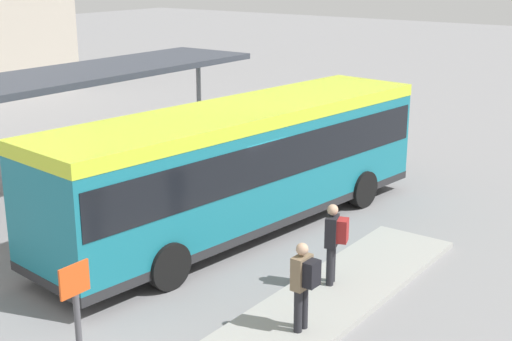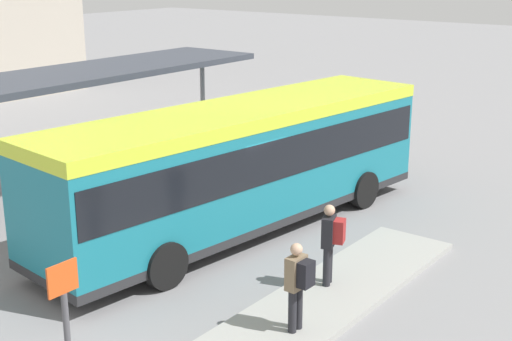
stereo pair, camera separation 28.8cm
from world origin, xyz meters
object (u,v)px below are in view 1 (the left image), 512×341
Objects in this scene: bicycle_white at (349,146)px; potted_planter_near_shelter at (63,200)px; city_bus at (243,159)px; bicycle_green at (329,141)px; pedestrian_companion at (334,239)px; bicycle_red at (308,137)px; bicycle_orange at (285,135)px; pedestrian_waiting at (304,281)px.

potted_planter_near_shelter is (-9.59, 2.66, 0.22)m from bicycle_white.
bicycle_green is at bearing 21.66° from city_bus.
pedestrian_companion is at bearing -67.25° from bicycle_white.
pedestrian_companion reaches higher than bicycle_red.
pedestrian_companion is at bearing -55.92° from bicycle_orange.
potted_planter_near_shelter is at bearing -7.42° from pedestrian_waiting.
pedestrian_waiting is 13.01m from bicycle_red.
pedestrian_companion is at bearing -73.31° from pedestrian_waiting.
city_bus is at bearing -40.17° from pedestrian_waiting.
city_bus reaches higher than bicycle_orange.
pedestrian_waiting is 0.98× the size of bicycle_orange.
bicycle_white is at bearing 163.20° from bicycle_green.
bicycle_orange is at bearing -53.44° from pedestrian_waiting.
potted_planter_near_shelter is (-0.75, 7.25, -0.47)m from pedestrian_companion.
bicycle_red is 0.88m from bicycle_orange.
city_bus is 8.21m from bicycle_red.
city_bus is at bearing -44.06° from pedestrian_companion.
bicycle_orange is (7.43, 3.80, -1.41)m from city_bus.
pedestrian_waiting is 13.40m from bicycle_orange.
bicycle_orange is (-0.11, 0.88, -0.03)m from bicycle_red.
bicycle_orange is (8.99, 7.22, -0.71)m from pedestrian_companion.
city_bus is 6.28× the size of bicycle_green.
pedestrian_companion is 0.93× the size of bicycle_red.
bicycle_white is (7.29, 1.17, -1.39)m from city_bus.
potted_planter_near_shelter reaches higher than bicycle_green.
bicycle_green is (0.24, 0.88, -0.00)m from bicycle_white.
bicycle_red is at bearing 2.17° from bicycle_orange.
potted_planter_near_shelter is (-9.83, 1.78, 0.22)m from bicycle_green.
pedestrian_waiting is 0.98× the size of pedestrian_companion.
pedestrian_waiting is at bearing 85.88° from pedestrian_companion.
bicycle_orange is (0.15, 2.63, -0.02)m from bicycle_white.
bicycle_red reaches higher than bicycle_white.
bicycle_white is 1.77m from bicycle_red.
bicycle_red is (7.54, 2.93, -1.38)m from city_bus.
bicycle_red is at bearing -5.27° from potted_planter_near_shelter.
bicycle_orange is at bearing -70.87° from pedestrian_companion.
bicycle_green is at bearing 169.28° from bicycle_red.
pedestrian_waiting reaches higher than bicycle_red.
pedestrian_waiting is (-3.48, -3.95, -0.73)m from city_bus.
city_bus is 3.82m from pedestrian_companion.
city_bus reaches higher than bicycle_white.
pedestrian_waiting is at bearing 112.18° from bicycle_red.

